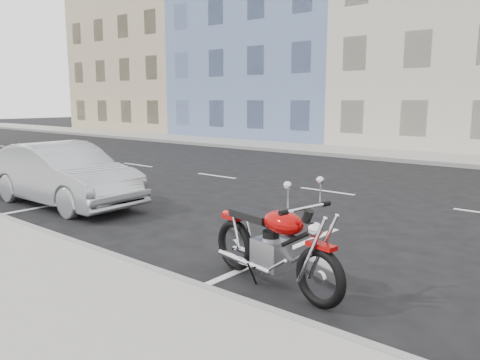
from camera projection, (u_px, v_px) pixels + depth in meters
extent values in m
plane|color=black|center=(401.00, 201.00, 11.17)|extent=(120.00, 120.00, 0.00)
cube|color=gray|center=(365.00, 153.00, 20.90)|extent=(80.00, 3.40, 0.15)
cube|color=gray|center=(9.00, 221.00, 9.02)|extent=(80.00, 0.12, 0.16)
cube|color=gray|center=(347.00, 156.00, 19.62)|extent=(80.00, 0.12, 0.16)
cube|color=tan|center=(172.00, 57.00, 38.93)|extent=(12.00, 12.00, 12.00)
cube|color=slate|center=(293.00, 38.00, 31.27)|extent=(12.00, 12.00, 13.00)
torus|color=black|center=(381.00, 302.00, 4.76)|extent=(0.74, 0.26, 0.73)
torus|color=black|center=(275.00, 261.00, 5.98)|extent=(0.74, 0.26, 0.73)
cube|color=#970605|center=(383.00, 267.00, 4.70)|extent=(0.39, 0.21, 0.05)
cube|color=#970605|center=(273.00, 230.00, 5.95)|extent=(0.36, 0.24, 0.07)
cube|color=gray|center=(319.00, 273.00, 5.40)|extent=(0.51, 0.41, 0.37)
ellipsoid|color=#970605|center=(335.00, 239.00, 5.15)|extent=(0.67, 0.49, 0.30)
cube|color=black|center=(297.00, 230.00, 5.60)|extent=(0.72, 0.41, 0.10)
cylinder|color=silver|center=(364.00, 224.00, 4.83)|extent=(0.19, 0.76, 0.04)
sphere|color=silver|center=(375.00, 249.00, 4.75)|extent=(0.19, 0.19, 0.19)
cylinder|color=silver|center=(287.00, 281.00, 5.61)|extent=(1.04, 0.29, 0.09)
cylinder|color=silver|center=(305.00, 275.00, 5.80)|extent=(1.04, 0.29, 0.09)
cylinder|color=silver|center=(378.00, 270.00, 4.75)|extent=(0.42, 0.13, 0.87)
cylinder|color=black|center=(336.00, 263.00, 5.18)|extent=(0.87, 0.23, 0.54)
imported|color=#9DA0A5|center=(63.00, 174.00, 10.72)|extent=(4.36, 1.62, 1.43)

